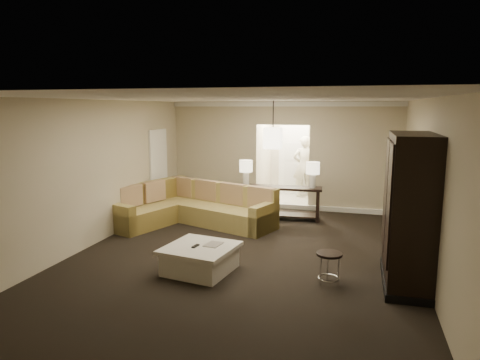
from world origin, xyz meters
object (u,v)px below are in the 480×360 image
(armoire, at_px, (409,213))
(drink_table, at_px, (329,262))
(person, at_px, (304,163))
(coffee_table, at_px, (200,258))
(console_table, at_px, (278,200))
(sectional_sofa, at_px, (190,208))

(armoire, relative_size, drink_table, 4.68)
(armoire, relative_size, person, 1.13)
(coffee_table, relative_size, drink_table, 2.51)
(console_table, bearing_deg, person, 81.35)
(coffee_table, distance_m, armoire, 3.32)
(console_table, distance_m, armoire, 4.18)
(coffee_table, xyz_separation_m, person, (0.87, 6.38, 0.79))
(console_table, relative_size, person, 1.03)
(drink_table, relative_size, person, 0.24)
(person, bearing_deg, armoire, 95.50)
(armoire, xyz_separation_m, person, (-2.32, 5.98, -0.08))
(console_table, height_order, armoire, armoire)
(sectional_sofa, relative_size, drink_table, 7.60)
(drink_table, bearing_deg, console_table, 112.03)
(sectional_sofa, height_order, drink_table, sectional_sofa)
(console_table, distance_m, drink_table, 3.86)
(armoire, bearing_deg, drink_table, -163.20)
(coffee_table, bearing_deg, person, 82.26)
(console_table, height_order, drink_table, console_table)
(console_table, distance_m, person, 2.81)
(coffee_table, height_order, armoire, armoire)
(sectional_sofa, relative_size, console_table, 1.79)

